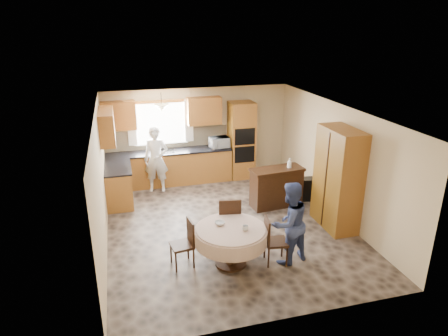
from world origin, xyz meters
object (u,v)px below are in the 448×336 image
Objects in this scene: sideboard at (276,188)px; oven_tower at (241,140)px; chair_back at (229,219)px; dining_table at (231,236)px; cupboard at (338,179)px; person_sink at (156,159)px; person_dining at (289,223)px; chair_left at (186,241)px; chair_right at (272,238)px.

oven_tower is at bearing 91.25° from sideboard.
oven_tower is 3.75m from chair_back.
sideboard is (0.23, -2.04, -0.62)m from oven_tower.
cupboard is at bearing 18.11° from dining_table.
chair_back is (-1.33, -3.47, -0.50)m from oven_tower.
oven_tower is 1.25× the size of person_sink.
sideboard is 2.36m from person_dining.
chair_back is 3.27m from person_sink.
person_dining is at bearing -51.45° from person_sink.
chair_back is (0.15, 0.64, -0.01)m from dining_table.
dining_table is 0.66m from chair_back.
oven_tower is 2.08× the size of chair_back.
person_sink is at bearing 174.45° from chair_left.
oven_tower reaches higher than chair_back.
person_sink is at bearing -170.70° from oven_tower.
sideboard is at bearing 119.37° from chair_left.
sideboard is at bearing -83.58° from oven_tower.
cupboard is 1.84m from person_dining.
dining_table is at bearing -64.25° from person_sink.
dining_table is 0.84× the size of person_dining.
chair_right is at bearing 69.77° from chair_left.
dining_table is 1.47× the size of chair_left.
sideboard is 0.96× the size of dining_table.
chair_left is 0.52× the size of person_sink.
sideboard is at bearing -20.21° from person_sink.
oven_tower is 2.42m from person_sink.
chair_back is at bearing -142.60° from sideboard.
sideboard is at bearing -124.67° from person_dining.
oven_tower is at bearing -113.78° from person_dining.
oven_tower is 0.99× the size of cupboard.
cupboard reaches higher than dining_table.
person_dining reaches higher than chair_back.
person_dining reaches higher than sideboard.
oven_tower is at bearing -1.52° from chair_right.
dining_table is (-2.55, -0.83, -0.50)m from cupboard.
oven_tower is at bearing 70.19° from dining_table.
person_sink is (-2.61, 1.65, 0.41)m from sideboard.
chair_right is (-1.82, -0.98, -0.58)m from cupboard.
dining_table is at bearing -161.89° from cupboard.
oven_tower is 1.64× the size of dining_table.
sideboard is 3.11m from chair_left.
dining_table is (-1.71, -2.07, 0.13)m from sideboard.
dining_table is (-1.48, -4.11, -0.49)m from oven_tower.
sideboard is 0.73× the size of person_sink.
dining_table is 1.06m from person_dining.
chair_right is at bearing -99.99° from oven_tower.
person_sink is (-1.06, 3.08, 0.28)m from chair_back.
cupboard is 2.44× the size of chair_left.
dining_table is at bearing -134.76° from sideboard.
chair_left is at bearing -169.15° from cupboard.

